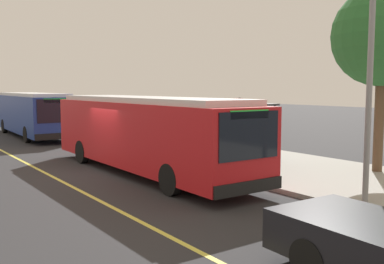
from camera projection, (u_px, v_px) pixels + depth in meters
name	position (u px, v px, depth m)	size (l,w,h in m)	color
ground_plane	(111.00, 172.00, 17.45)	(120.00, 120.00, 0.00)	#2B2B2D
sidewalk_curb	(229.00, 156.00, 20.87)	(44.00, 6.40, 0.15)	gray
lane_stripe_center	(56.00, 178.00, 16.19)	(36.00, 0.14, 0.01)	#E0D64C
transit_bus_main	(145.00, 132.00, 17.09)	(11.91, 2.62, 2.95)	red
transit_bus_second	(32.00, 113.00, 30.17)	(11.80, 2.99, 2.95)	navy
bus_shelter	(243.00, 119.00, 19.82)	(2.90, 1.60, 2.48)	#333338
waiting_bench	(245.00, 148.00, 19.83)	(1.60, 0.48, 0.95)	brown
route_sign_post	(239.00, 125.00, 16.04)	(0.44, 0.08, 2.80)	#333338
pedestrian_commuter	(232.00, 142.00, 17.98)	(0.24, 0.40, 1.69)	#282D47
street_tree_near_shelter	(383.00, 37.00, 16.32)	(3.72, 3.72, 6.91)	brown
utility_pole	(369.00, 86.00, 11.92)	(0.16, 0.16, 6.40)	gray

